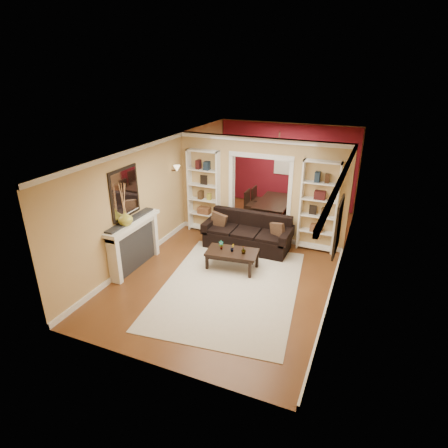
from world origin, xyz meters
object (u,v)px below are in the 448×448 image
at_px(sofa, 247,232).
at_px(bookshelf_right, 319,207).
at_px(coffee_table, 232,260).
at_px(dining_table, 275,210).
at_px(bookshelf_left, 204,192).
at_px(fireplace, 135,245).

height_order(sofa, bookshelf_right, bookshelf_right).
xyz_separation_m(coffee_table, bookshelf_right, (1.58, 1.73, 0.93)).
distance_m(coffee_table, bookshelf_right, 2.52).
bearing_deg(coffee_table, dining_table, 81.03).
height_order(coffee_table, bookshelf_left, bookshelf_left).
bearing_deg(fireplace, bookshelf_left, 77.95).
xyz_separation_m(bookshelf_right, fireplace, (-3.64, -2.53, -0.57)).
relative_size(coffee_table, bookshelf_left, 0.50).
bearing_deg(sofa, bookshelf_right, 19.67).
height_order(bookshelf_right, fireplace, bookshelf_right).
bearing_deg(bookshelf_right, sofa, -160.33).
bearing_deg(coffee_table, bookshelf_right, 40.38).
relative_size(fireplace, dining_table, 1.01).
distance_m(sofa, fireplace, 2.81).
relative_size(coffee_table, fireplace, 0.68).
height_order(bookshelf_left, dining_table, bookshelf_left).
height_order(sofa, dining_table, sofa).
distance_m(bookshelf_left, dining_table, 2.41).
height_order(sofa, bookshelf_left, bookshelf_left).
bearing_deg(dining_table, bookshelf_right, -136.50).
height_order(fireplace, dining_table, fireplace).
bearing_deg(dining_table, fireplace, 152.15).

